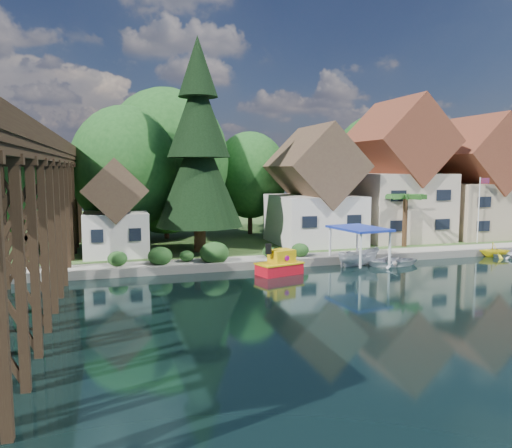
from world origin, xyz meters
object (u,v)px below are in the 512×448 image
object	(u,v)px
house_right	(475,185)
conifer	(199,150)
house_center	(396,180)
boat_white_a	(394,260)
palm_tree	(406,198)
boat_white_b	(512,253)
house_left	(314,194)
tugboat	(280,265)
boat_canopy	(359,249)
shed	(115,214)
trestle_bridge	(30,205)
boat_yellow	(495,249)
flagpole	(480,203)

from	to	relation	value
house_right	conifer	distance (m)	29.43
house_center	boat_white_a	world-z (taller)	house_center
palm_tree	house_center	bearing A→B (deg)	67.42
palm_tree	boat_white_b	distance (m)	9.91
house_left	conifer	distance (m)	12.00
tugboat	boat_canopy	distance (m)	7.03
house_left	palm_tree	size ratio (longest dim) A/B	2.20
shed	boat_white_b	size ratio (longest dim) A/B	2.31
house_center	tugboat	size ratio (longest dim) A/B	3.88
house_center	house_left	bearing A→B (deg)	-176.82
trestle_bridge	house_right	world-z (taller)	house_right
boat_white_b	house_right	bearing A→B (deg)	-7.39
boat_white_b	shed	bearing A→B (deg)	90.85
trestle_bridge	shed	size ratio (longest dim) A/B	5.63
trestle_bridge	boat_white_a	xyz separation A→B (m)	(25.73, 1.22, -4.92)
boat_canopy	house_left	bearing A→B (deg)	89.80
trestle_bridge	palm_tree	xyz separation A→B (m)	(30.00, 6.51, -0.47)
boat_yellow	house_right	bearing A→B (deg)	-11.46
tugboat	boat_white_b	size ratio (longest dim) A/B	1.05
trestle_bridge	tugboat	bearing A→B (deg)	2.16
house_center	shed	bearing A→B (deg)	-175.76
shed	flagpole	size ratio (longest dim) A/B	1.26
conifer	boat_yellow	distance (m)	26.47
shed	boat_yellow	xyz separation A→B (m)	(30.97, -7.22, -3.15)
house_right	palm_tree	size ratio (longest dim) A/B	2.48
boat_yellow	boat_white_b	bearing A→B (deg)	-95.69
shed	boat_white_a	distance (m)	22.52
trestle_bridge	boat_yellow	size ratio (longest dim) A/B	17.32
tugboat	boat_white_b	xyz separation A→B (m)	(21.19, 0.92, -0.35)
palm_tree	boat_yellow	distance (m)	8.53
house_left	trestle_bridge	bearing A→B (deg)	-154.79
shed	palm_tree	xyz separation A→B (m)	(25.00, -2.82, 1.05)
house_left	flagpole	xyz separation A→B (m)	(14.99, -4.37, -0.83)
house_left	boat_white_b	distance (m)	17.70
trestle_bridge	palm_tree	world-z (taller)	trestle_bridge
boat_canopy	boat_white_b	xyz separation A→B (m)	(14.30, -0.33, -0.94)
boat_canopy	boat_yellow	xyz separation A→B (m)	(13.00, 0.25, -0.62)
palm_tree	trestle_bridge	bearing A→B (deg)	-167.76
house_center	boat_yellow	distance (m)	11.57
house_right	boat_canopy	bearing A→B (deg)	-153.56
flagpole	boat_yellow	bearing A→B (deg)	-114.87
boat_white_b	house_center	bearing A→B (deg)	42.72
house_right	boat_canopy	world-z (taller)	house_right
trestle_bridge	flagpole	bearing A→B (deg)	9.65
boat_canopy	house_center	bearing A→B (deg)	46.35
house_center	boat_yellow	size ratio (longest dim) A/B	5.44
house_left	shed	xyz separation A→B (m)	(-18.00, -1.50, -1.31)
house_left	house_center	xyz separation A→B (m)	(9.00, 0.50, 1.28)
shed	palm_tree	bearing A→B (deg)	-6.43
shed	boat_white_b	world-z (taller)	shed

